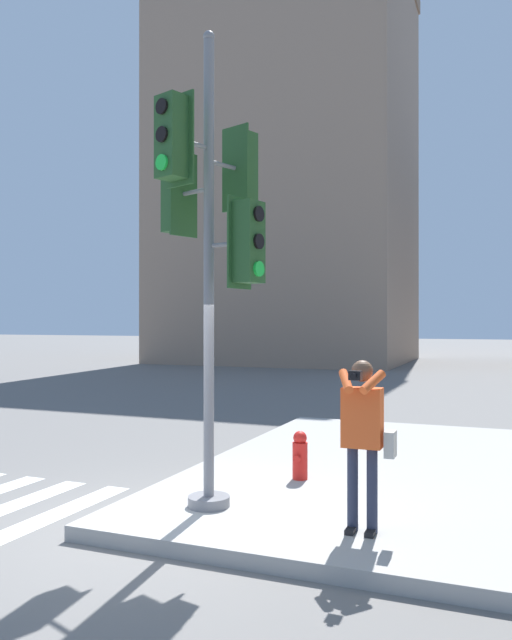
# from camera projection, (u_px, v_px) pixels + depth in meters

# --- Properties ---
(ground_plane) EXTENTS (160.00, 160.00, 0.00)m
(ground_plane) POSITION_uv_depth(u_px,v_px,m) (132.00, 533.00, 6.79)
(ground_plane) COLOR slate
(sidewalk_corner) EXTENTS (8.00, 8.00, 0.17)m
(sidewalk_corner) POSITION_uv_depth(u_px,v_px,m) (484.00, 480.00, 8.73)
(sidewalk_corner) COLOR #9E9B96
(sidewalk_corner) RESTS_ON ground_plane
(traffic_signal_pole) EXTENTS (1.43, 1.42, 5.50)m
(traffic_signal_pole) POSITION_uv_depth(u_px,v_px,m) (210.00, 221.00, 7.21)
(traffic_signal_pole) COLOR slate
(traffic_signal_pole) RESTS_ON sidewalk_corner
(person_photographer) EXTENTS (0.58, 0.54, 1.74)m
(person_photographer) POSITION_uv_depth(u_px,v_px,m) (363.00, 429.00, 6.31)
(person_photographer) COLOR black
(person_photographer) RESTS_ON sidewalk_corner
(fire_hydrant) EXTENTS (0.21, 0.27, 0.65)m
(fire_hydrant) POSITION_uv_depth(u_px,v_px,m) (300.00, 455.00, 8.43)
(fire_hydrant) COLOR red
(fire_hydrant) RESTS_ON sidewalk_corner
(building_left) EXTENTS (13.62, 11.30, 22.46)m
(building_left) POSITION_uv_depth(u_px,v_px,m) (289.00, 169.00, 36.52)
(building_left) COLOR gray
(building_left) RESTS_ON ground_plane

